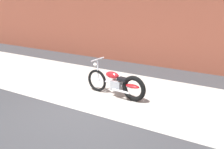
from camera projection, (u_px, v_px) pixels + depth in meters
ground_plane at (83, 112)px, 6.56m from camera, size 80.00×80.00×0.00m
sidewalk_slab at (117, 90)px, 8.00m from camera, size 36.00×3.50×0.01m
motorcycle_red at (119, 84)px, 7.38m from camera, size 2.01×0.58×1.03m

